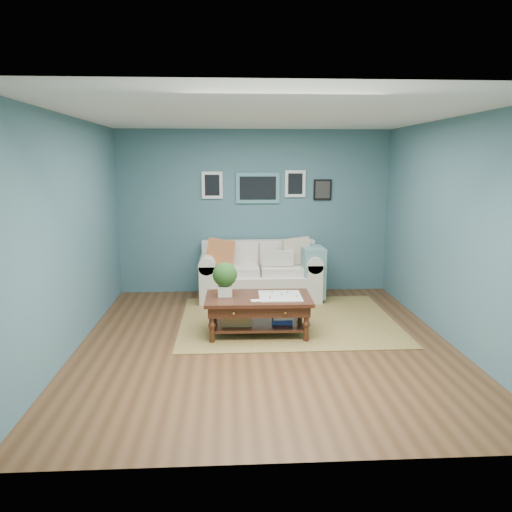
{
  "coord_description": "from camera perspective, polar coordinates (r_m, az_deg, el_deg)",
  "views": [
    {
      "loc": [
        -0.45,
        -5.8,
        2.18
      ],
      "look_at": [
        -0.06,
        1.0,
        0.89
      ],
      "focal_mm": 35.0,
      "sensor_mm": 36.0,
      "label": 1
    }
  ],
  "objects": [
    {
      "name": "area_rug",
      "position": [
        7.01,
        3.62,
        -7.34
      ],
      "size": [
        2.94,
        2.35,
        0.01
      ],
      "primitive_type": "cube",
      "color": "brown",
      "rests_on": "ground"
    },
    {
      "name": "coffee_table",
      "position": [
        6.37,
        -0.38,
        -5.38
      ],
      "size": [
        1.35,
        0.8,
        0.93
      ],
      "rotation": [
        0.0,
        0.0,
        -0.02
      ],
      "color": "black",
      "rests_on": "ground"
    },
    {
      "name": "room_shell",
      "position": [
        5.93,
        1.11,
        2.78
      ],
      "size": [
        5.0,
        5.02,
        2.7
      ],
      "color": "brown",
      "rests_on": "ground"
    },
    {
      "name": "loveseat",
      "position": [
        8.04,
        1.01,
        -1.98
      ],
      "size": [
        1.96,
        0.89,
        1.01
      ],
      "color": "white",
      "rests_on": "ground"
    }
  ]
}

